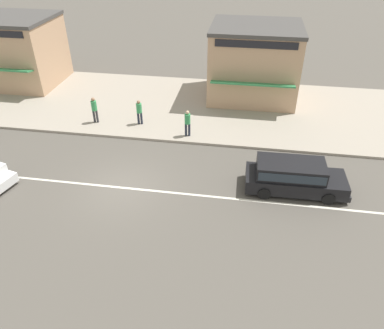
{
  "coord_description": "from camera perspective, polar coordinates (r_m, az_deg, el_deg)",
  "views": [
    {
      "loc": [
        5.73,
        -13.98,
        11.33
      ],
      "look_at": [
        3.29,
        1.4,
        0.8
      ],
      "focal_mm": 35.0,
      "sensor_mm": 36.0,
      "label": 1
    }
  ],
  "objects": [
    {
      "name": "shopfront_mid_block",
      "position": [
        27.4,
        9.43,
        15.17
      ],
      "size": [
        6.09,
        6.07,
        5.01
      ],
      "color": "tan",
      "rests_on": "kerb_strip"
    },
    {
      "name": "minivan_black_2",
      "position": [
        18.59,
        15.17,
        -1.63
      ],
      "size": [
        4.9,
        2.02,
        1.56
      ],
      "color": "black",
      "rests_on": "ground"
    },
    {
      "name": "pedestrian_far_end",
      "position": [
        23.77,
        -8.04,
        8.17
      ],
      "size": [
        0.34,
        0.34,
        1.6
      ],
      "color": "#232838",
      "rests_on": "kerb_strip"
    },
    {
      "name": "shopfront_corner_warung",
      "position": [
        32.57,
        -25.39,
        15.44
      ],
      "size": [
        6.38,
        6.01,
        4.95
      ],
      "color": "tan",
      "rests_on": "kerb_strip"
    },
    {
      "name": "pedestrian_by_shop",
      "position": [
        24.5,
        -14.67,
        8.33
      ],
      "size": [
        0.34,
        0.34,
        1.68
      ],
      "color": "#333338",
      "rests_on": "kerb_strip"
    },
    {
      "name": "lane_centre_stripe",
      "position": [
        18.88,
        -10.61,
        -3.48
      ],
      "size": [
        50.4,
        0.14,
        0.01
      ],
      "primitive_type": "cube",
      "color": "silver",
      "rests_on": "ground"
    },
    {
      "name": "kerb_strip",
      "position": [
        26.82,
        -4.24,
        9.15
      ],
      "size": [
        68.0,
        10.0,
        0.15
      ],
      "primitive_type": "cube",
      "color": "#9E9384",
      "rests_on": "ground"
    },
    {
      "name": "ground_plane",
      "position": [
        18.89,
        -10.61,
        -3.49
      ],
      "size": [
        160.0,
        160.0,
        0.0
      ],
      "primitive_type": "plane",
      "color": "#544F47"
    },
    {
      "name": "pedestrian_mid_kerb",
      "position": [
        22.17,
        -0.69,
        6.6
      ],
      "size": [
        0.34,
        0.34,
        1.64
      ],
      "color": "#232838",
      "rests_on": "kerb_strip"
    }
  ]
}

